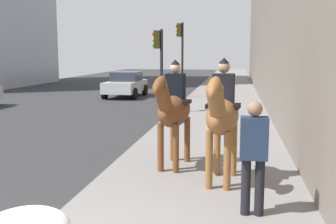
{
  "coord_description": "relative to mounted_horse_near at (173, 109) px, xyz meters",
  "views": [
    {
      "loc": [
        -3.66,
        -2.62,
        2.5
      ],
      "look_at": [
        4.0,
        -1.37,
        1.4
      ],
      "focal_mm": 44.53,
      "sensor_mm": 36.0,
      "label": 1
    }
  ],
  "objects": [
    {
      "name": "mounted_horse_near",
      "position": [
        0.0,
        0.0,
        0.0
      ],
      "size": [
        2.15,
        0.76,
        2.25
      ],
      "rotation": [
        0.0,
        0.0,
        3.0
      ],
      "color": "brown",
      "rests_on": "sidewalk_slab"
    },
    {
      "name": "traffic_light_near_curb",
      "position": [
        7.84,
        1.74,
        0.96
      ],
      "size": [
        0.2,
        0.44,
        3.42
      ],
      "color": "black",
      "rests_on": "ground"
    },
    {
      "name": "car_near_lane",
      "position": [
        14.66,
        4.95,
        -0.62
      ],
      "size": [
        3.89,
        1.97,
        1.44
      ],
      "rotation": [
        0.0,
        0.0,
        3.12
      ],
      "color": "#B7BABF",
      "rests_on": "ground"
    },
    {
      "name": "pedestrian_greeting",
      "position": [
        -2.4,
        -1.54,
        -0.26
      ],
      "size": [
        0.26,
        0.4,
        1.7
      ],
      "rotation": [
        0.0,
        0.0,
        -0.01
      ],
      "color": "black",
      "rests_on": "sidewalk_slab"
    },
    {
      "name": "traffic_light_far_curb",
      "position": [
        14.02,
        1.7,
        1.39
      ],
      "size": [
        0.2,
        0.44,
        4.12
      ],
      "color": "black",
      "rests_on": "ground"
    },
    {
      "name": "mounted_horse_far",
      "position": [
        -0.93,
        -1.03,
        0.05
      ],
      "size": [
        2.15,
        0.72,
        2.3
      ],
      "rotation": [
        0.0,
        0.0,
        3.03
      ],
      "color": "brown",
      "rests_on": "sidewalk_slab"
    }
  ]
}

